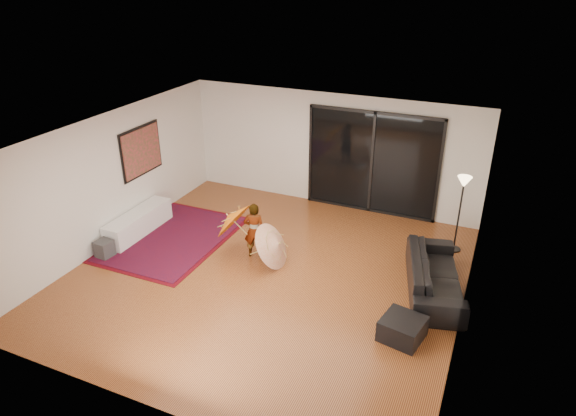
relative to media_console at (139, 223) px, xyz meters
The scene contains 17 objects.
floor 3.28m from the media_console, ahead, with size 7.00×7.00×0.00m, color #A75F2E.
ceiling 4.09m from the media_console, ahead, with size 7.00×7.00×0.00m, color white.
wall_back 4.65m from the media_console, 44.01° to the left, with size 7.00×7.00×0.00m, color silver.
wall_front 5.17m from the media_console, 49.91° to the right, with size 7.00×7.00×0.00m, color silver.
wall_left 1.19m from the media_console, 124.73° to the right, with size 7.00×7.00×0.00m, color silver.
wall_right 6.85m from the media_console, ahead, with size 7.00×7.00×0.00m, color silver.
sliding_door 5.35m from the media_console, 36.17° to the left, with size 3.06×0.07×2.40m.
painting 1.55m from the media_console, 108.50° to the left, with size 0.04×1.28×1.08m.
media_console is the anchor object (origin of this frame).
speaker 1.08m from the media_console, 90.00° to the right, with size 0.31×0.31×0.35m, color #424244.
persian_rug 0.84m from the media_console, ahead, with size 2.19×3.06×0.02m.
sofa 6.21m from the media_console, ahead, with size 2.25×0.88×0.66m, color black.
ottoman 6.08m from the media_console, 10.87° to the right, with size 0.62×0.62×0.35m, color black.
floor_lamp 6.74m from the media_console, 17.58° to the left, with size 0.28×0.28×1.61m.
child 2.75m from the media_console, ahead, with size 0.42×0.27×1.15m, color #999999.
parasol_orange 2.23m from the media_console, ahead, with size 0.69×0.89×0.90m.
parasol_white 3.33m from the media_console, ahead, with size 0.65×0.93×0.97m.
Camera 1 is at (3.65, -7.34, 5.32)m, focal length 32.00 mm.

